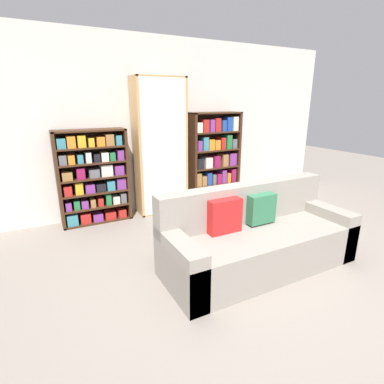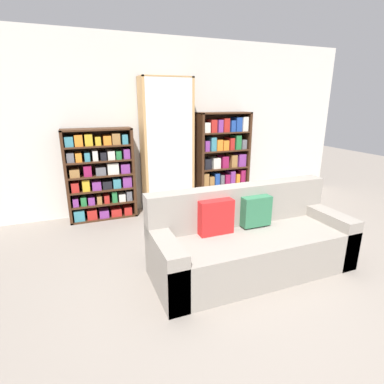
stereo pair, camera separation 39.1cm
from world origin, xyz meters
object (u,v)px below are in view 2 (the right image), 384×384
(bookshelf_left, at_px, (101,175))
(display_cabinet, at_px, (167,147))
(bookshelf_right, at_px, (223,159))
(wine_bottle, at_px, (225,218))
(couch, at_px, (250,242))

(bookshelf_left, bearing_deg, display_cabinet, -0.86)
(bookshelf_left, xyz_separation_m, display_cabinet, (1.05, -0.02, 0.37))
(bookshelf_right, relative_size, wine_bottle, 4.29)
(display_cabinet, bearing_deg, bookshelf_left, 179.14)
(display_cabinet, xyz_separation_m, wine_bottle, (0.52, -1.04, -0.90))
(couch, xyz_separation_m, wine_bottle, (0.26, 1.07, -0.16))
(bookshelf_right, bearing_deg, display_cabinet, -179.12)
(bookshelf_left, distance_m, wine_bottle, 1.96)
(couch, bearing_deg, display_cabinet, 97.07)
(couch, height_order, bookshelf_left, bookshelf_left)
(wine_bottle, bearing_deg, bookshelf_right, 64.74)
(couch, xyz_separation_m, bookshelf_right, (0.76, 2.13, 0.46))
(couch, relative_size, bookshelf_right, 1.35)
(couch, distance_m, display_cabinet, 2.25)
(display_cabinet, bearing_deg, bookshelf_right, 0.88)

